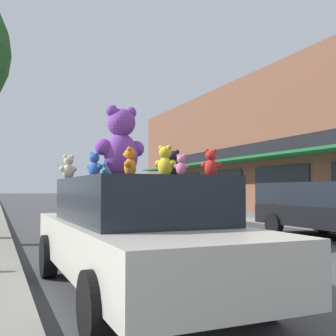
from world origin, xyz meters
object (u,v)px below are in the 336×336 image
teddy_bear_red (211,163)px  teddy_bear_orange (130,162)px  teddy_bear_giant (121,143)px  teddy_bear_pink (181,165)px  teddy_bear_cream (68,167)px  teddy_bear_black (173,164)px  teddy_bear_yellow (165,161)px  plush_art_car (135,233)px  teddy_bear_teal (106,170)px  teddy_bear_blue (94,165)px

teddy_bear_red → teddy_bear_orange: 0.95m
teddy_bear_giant → teddy_bear_orange: (-0.05, -0.57, -0.29)m
teddy_bear_pink → teddy_bear_cream: bearing=-30.1°
teddy_bear_giant → teddy_bear_orange: 0.64m
teddy_bear_cream → teddy_bear_orange: size_ratio=1.02×
teddy_bear_black → teddy_bear_yellow: size_ratio=0.95×
plush_art_car → teddy_bear_red: bearing=-52.3°
teddy_bear_giant → teddy_bear_pink: 1.40m
plush_art_car → teddy_bear_red: size_ratio=14.97×
teddy_bear_giant → teddy_bear_red: size_ratio=2.98×
teddy_bear_black → teddy_bear_orange: teddy_bear_orange is taller
teddy_bear_red → teddy_bear_pink: size_ratio=1.46×
teddy_bear_orange → plush_art_car: bearing=-179.8°
teddy_bear_cream → teddy_bear_pink: size_ratio=1.64×
teddy_bear_teal → teddy_bear_orange: 1.25m
teddy_bear_blue → teddy_bear_pink: bearing=169.7°
teddy_bear_yellow → teddy_bear_orange: teddy_bear_yellow is taller
teddy_bear_cream → teddy_bear_giant: bearing=111.8°
teddy_bear_black → teddy_bear_cream: (-1.06, 1.41, 0.01)m
teddy_bear_giant → teddy_bear_yellow: bearing=102.4°
teddy_bear_blue → teddy_bear_orange: (0.30, -0.53, 0.01)m
teddy_bear_orange → teddy_bear_cream: bearing=-134.1°
teddy_bear_black → teddy_bear_yellow: bearing=75.3°
teddy_bear_black → teddy_bear_red: (0.23, -0.56, -0.01)m
plush_art_car → teddy_bear_pink: bearing=-83.2°
plush_art_car → teddy_bear_orange: bearing=-119.0°
teddy_bear_giant → teddy_bear_black: bearing=128.6°
teddy_bear_black → teddy_bear_teal: teddy_bear_black is taller
teddy_bear_pink → teddy_bear_teal: teddy_bear_teal is taller
teddy_bear_cream → teddy_bear_yellow: bearing=107.7°
teddy_bear_blue → teddy_bear_red: size_ratio=1.03×
teddy_bear_yellow → teddy_bear_teal: bearing=-29.9°
teddy_bear_pink → teddy_bear_yellow: 0.54m
teddy_bear_giant → teddy_bear_blue: size_ratio=2.88×
teddy_bear_blue → teddy_bear_pink: 1.43m
teddy_bear_cream → teddy_bear_red: bearing=115.1°
teddy_bear_red → teddy_bear_yellow: teddy_bear_yellow is taller
teddy_bear_teal → teddy_bear_black: bearing=53.0°
plush_art_car → teddy_bear_orange: 0.93m
teddy_bear_yellow → teddy_bear_black: bearing=-79.9°
teddy_bear_giant → teddy_bear_pink: bearing=93.0°
teddy_bear_cream → teddy_bear_red: 2.36m
teddy_bear_cream → teddy_bear_red: (1.29, -1.97, -0.02)m
plush_art_car → teddy_bear_black: bearing=-32.0°
teddy_bear_cream → teddy_bear_yellow: teddy_bear_yellow is taller
teddy_bear_black → teddy_bear_yellow: (-0.23, -0.30, 0.01)m
teddy_bear_blue → teddy_bear_yellow: (0.66, -0.75, 0.02)m
teddy_bear_orange → teddy_bear_blue: bearing=-121.8°
plush_art_car → teddy_bear_yellow: teddy_bear_yellow is taller
teddy_bear_red → teddy_bear_yellow: size_ratio=0.87×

